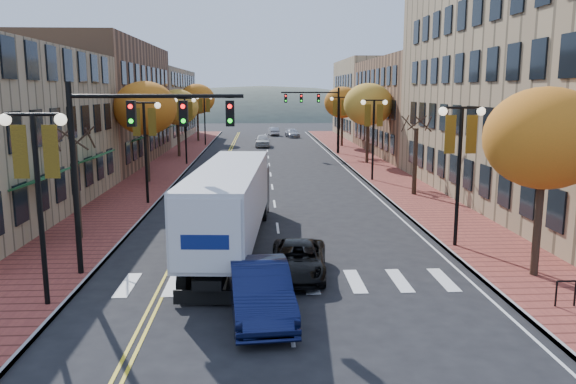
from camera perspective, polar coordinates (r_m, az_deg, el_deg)
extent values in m
plane|color=black|center=(18.22, -0.02, -11.27)|extent=(200.00, 200.00, 0.00)
cube|color=brown|center=(50.53, -12.16, 2.51)|extent=(4.00, 85.00, 0.15)
cube|color=brown|center=(50.83, 8.32, 2.68)|extent=(4.00, 85.00, 0.15)
cube|color=brown|center=(55.35, -20.08, 8.42)|extent=(12.00, 24.00, 11.00)
cube|color=#9E8966|center=(79.61, -14.76, 8.54)|extent=(12.00, 26.00, 9.50)
cube|color=brown|center=(62.04, 15.45, 8.34)|extent=(15.00, 24.00, 10.00)
cube|color=#9E8966|center=(83.22, 10.70, 9.27)|extent=(15.00, 20.00, 11.00)
cylinder|color=#382619|center=(26.60, -20.69, -0.01)|extent=(0.28, 0.28, 4.20)
cylinder|color=#382619|center=(41.93, -14.12, 4.36)|extent=(0.28, 0.28, 4.90)
ellipsoid|color=orange|center=(41.75, -14.30, 8.27)|extent=(4.48, 4.48, 3.81)
cylinder|color=#382619|center=(57.67, -11.06, 5.84)|extent=(0.28, 0.28, 4.55)
ellipsoid|color=gold|center=(57.53, -11.15, 8.46)|extent=(4.16, 4.16, 3.54)
cylinder|color=#382619|center=(75.48, -9.15, 7.08)|extent=(0.28, 0.28, 5.04)
ellipsoid|color=orange|center=(75.38, -9.22, 9.32)|extent=(4.61, 4.61, 3.92)
cylinder|color=#382619|center=(21.76, 24.11, -1.95)|extent=(0.28, 0.28, 4.55)
ellipsoid|color=orange|center=(21.40, 24.62, 4.99)|extent=(4.16, 4.16, 3.54)
cylinder|color=#382619|center=(36.56, 12.78, 3.04)|extent=(0.28, 0.28, 4.20)
cylinder|color=#382619|center=(52.03, 8.07, 5.66)|extent=(0.28, 0.28, 4.90)
ellipsoid|color=gold|center=(51.89, 8.15, 8.81)|extent=(4.48, 4.48, 3.81)
cylinder|color=#382619|center=(67.78, 5.51, 6.70)|extent=(0.28, 0.28, 4.76)
ellipsoid|color=orange|center=(67.66, 5.55, 9.05)|extent=(4.35, 4.35, 3.70)
cylinder|color=black|center=(18.56, -23.84, -2.09)|extent=(0.16, 0.16, 6.00)
cylinder|color=black|center=(18.20, -24.53, 7.18)|extent=(1.60, 0.10, 0.10)
sphere|color=#FFF2CC|center=(18.52, -26.81, 6.57)|extent=(0.36, 0.36, 0.36)
sphere|color=#FFF2CC|center=(17.93, -22.10, 6.83)|extent=(0.36, 0.36, 0.36)
cube|color=#AA7F16|center=(18.45, -25.58, 3.69)|extent=(0.45, 0.03, 1.60)
cube|color=#AA7F16|center=(18.12, -22.95, 3.78)|extent=(0.45, 0.03, 1.60)
cylinder|color=black|center=(33.80, -14.25, 3.68)|extent=(0.16, 0.16, 6.00)
cylinder|color=black|center=(33.60, -14.48, 8.77)|extent=(1.60, 0.10, 0.10)
sphere|color=#FFF2CC|center=(33.77, -15.81, 8.46)|extent=(0.36, 0.36, 0.36)
sphere|color=#FFF2CC|center=(33.45, -13.11, 8.56)|extent=(0.36, 0.36, 0.36)
cube|color=#AA7F16|center=(33.73, -15.15, 6.87)|extent=(0.45, 0.03, 1.60)
cube|color=#AA7F16|center=(33.55, -13.64, 6.92)|extent=(0.45, 0.03, 1.60)
cylinder|color=black|center=(51.49, -10.36, 5.99)|extent=(0.16, 0.16, 6.00)
cylinder|color=black|center=(51.37, -10.47, 9.33)|extent=(1.60, 0.10, 0.10)
sphere|color=#FFF2CC|center=(51.48, -11.35, 9.13)|extent=(0.36, 0.36, 0.36)
sphere|color=#FFF2CC|center=(51.27, -9.56, 9.19)|extent=(0.36, 0.36, 0.36)
cube|color=#AA7F16|center=(51.45, -10.93, 8.09)|extent=(0.45, 0.03, 1.60)
cube|color=#AA7F16|center=(51.34, -9.92, 8.12)|extent=(0.45, 0.03, 1.60)
cylinder|color=black|center=(69.35, -8.45, 7.11)|extent=(0.16, 0.16, 6.00)
cylinder|color=black|center=(69.25, -8.52, 9.59)|extent=(1.60, 0.10, 0.10)
sphere|color=#FFF2CC|center=(69.33, -9.18, 9.44)|extent=(0.36, 0.36, 0.36)
sphere|color=#FFF2CC|center=(69.18, -7.84, 9.48)|extent=(0.36, 0.36, 0.36)
cube|color=#AA7F16|center=(69.32, -8.87, 8.67)|extent=(0.45, 0.03, 1.60)
cube|color=#AA7F16|center=(69.23, -8.12, 8.68)|extent=(0.45, 0.03, 1.60)
cylinder|color=black|center=(24.68, 16.92, 1.22)|extent=(0.16, 0.16, 6.00)
cylinder|color=black|center=(24.41, 17.29, 8.19)|extent=(1.60, 0.10, 0.10)
sphere|color=#FFF2CC|center=(24.15, 15.47, 7.91)|extent=(0.36, 0.36, 0.36)
sphere|color=#FFF2CC|center=(24.70, 19.03, 7.76)|extent=(0.36, 0.36, 0.36)
cube|color=#AA7F16|center=(24.31, 16.15, 5.64)|extent=(0.45, 0.03, 1.60)
cube|color=#AA7F16|center=(24.62, 18.14, 5.59)|extent=(0.45, 0.03, 1.60)
cylinder|color=black|center=(41.93, 8.64, 5.10)|extent=(0.16, 0.16, 6.00)
cylinder|color=black|center=(41.78, 8.75, 9.20)|extent=(1.60, 0.10, 0.10)
sphere|color=#FFF2CC|center=(41.63, 7.66, 9.02)|extent=(0.36, 0.36, 0.36)
sphere|color=#FFF2CC|center=(41.95, 9.83, 8.97)|extent=(0.36, 0.36, 0.36)
cube|color=#AA7F16|center=(41.72, 8.10, 7.71)|extent=(0.45, 0.03, 1.60)
cube|color=#AA7F16|center=(41.90, 9.32, 7.68)|extent=(0.45, 0.03, 1.60)
cylinder|color=black|center=(59.63, 5.20, 6.68)|extent=(0.16, 0.16, 6.00)
cylinder|color=black|center=(59.52, 5.25, 9.56)|extent=(1.60, 0.10, 0.10)
sphere|color=#FFF2CC|center=(59.41, 4.47, 9.43)|extent=(0.36, 0.36, 0.36)
sphere|color=#FFF2CC|center=(59.64, 6.02, 9.40)|extent=(0.36, 0.36, 0.36)
cube|color=#AA7F16|center=(59.48, 4.80, 8.51)|extent=(0.45, 0.03, 1.60)
cube|color=#AA7F16|center=(59.61, 5.67, 8.50)|extent=(0.45, 0.03, 1.60)
cylinder|color=black|center=(21.22, -20.84, 0.94)|extent=(0.20, 0.20, 7.00)
cylinder|color=black|center=(20.24, -13.18, 9.46)|extent=(6.00, 0.14, 0.14)
cube|color=black|center=(20.43, -15.62, 7.68)|extent=(0.30, 0.25, 0.90)
sphere|color=#FF0C0C|center=(20.29, -15.74, 8.36)|extent=(0.16, 0.16, 0.16)
cube|color=black|center=(20.12, -10.56, 7.84)|extent=(0.30, 0.25, 0.90)
sphere|color=#FF0C0C|center=(19.97, -10.64, 8.54)|extent=(0.16, 0.16, 0.16)
cube|color=black|center=(19.97, -5.91, 7.94)|extent=(0.30, 0.25, 0.90)
sphere|color=#FF0C0C|center=(19.82, -5.94, 8.65)|extent=(0.16, 0.16, 0.16)
cylinder|color=black|center=(59.59, 5.12, 7.16)|extent=(0.20, 0.20, 7.00)
cylinder|color=black|center=(59.16, 2.24, 10.08)|extent=(6.00, 0.14, 0.14)
cube|color=black|center=(59.25, 3.11, 9.49)|extent=(0.30, 0.25, 0.90)
sphere|color=#FF0C0C|center=(59.11, 3.13, 9.73)|extent=(0.16, 0.16, 0.16)
cube|color=black|center=(59.09, 1.35, 9.50)|extent=(0.30, 0.25, 0.90)
sphere|color=#FF0C0C|center=(58.95, 1.36, 9.74)|extent=(0.16, 0.16, 0.16)
cube|color=black|center=(59.00, -0.24, 9.50)|extent=(0.30, 0.25, 0.90)
sphere|color=#FF0C0C|center=(58.85, -0.23, 9.74)|extent=(0.16, 0.16, 0.16)
cube|color=black|center=(23.23, -5.89, -4.53)|extent=(1.76, 11.95, 0.32)
cube|color=silver|center=(22.88, -5.96, -0.64)|extent=(3.22, 12.05, 2.57)
cube|color=#212227|center=(30.20, -4.22, 0.37)|extent=(2.48, 2.91, 2.29)
cylinder|color=black|center=(18.98, -10.57, -9.08)|extent=(0.39, 0.94, 0.92)
cylinder|color=black|center=(18.69, -4.71, -9.25)|extent=(0.39, 0.94, 0.92)
cylinder|color=black|center=(20.00, -9.93, -8.05)|extent=(0.39, 0.94, 0.92)
cylinder|color=black|center=(19.72, -4.38, -8.18)|extent=(0.39, 0.94, 0.92)
cylinder|color=black|center=(29.44, -6.26, -2.02)|extent=(0.39, 0.94, 0.92)
cylinder|color=black|center=(29.25, -2.52, -2.05)|extent=(0.39, 0.94, 0.92)
cylinder|color=black|center=(31.39, -5.79, -1.24)|extent=(0.39, 0.94, 0.92)
cylinder|color=black|center=(31.22, -2.28, -1.26)|extent=(0.39, 0.94, 0.92)
imported|color=#0D1337|center=(17.03, -2.84, -9.93)|extent=(2.17, 5.09, 1.63)
imported|color=black|center=(20.60, 1.00, -6.89)|extent=(2.46, 4.60, 1.23)
imported|color=silver|center=(67.99, -2.59, 5.25)|extent=(1.84, 4.45, 1.51)
imported|color=#AAAAB2|center=(81.79, 0.44, 6.00)|extent=(2.23, 4.32, 1.20)
imported|color=#B6B7BF|center=(85.16, -1.50, 6.19)|extent=(1.81, 3.99, 1.27)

